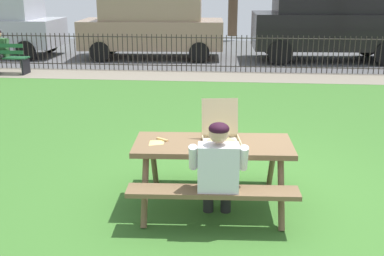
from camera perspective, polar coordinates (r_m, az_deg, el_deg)
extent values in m
cube|color=#396D29|center=(7.97, 6.67, -1.46)|extent=(28.00, 11.84, 0.02)
cube|color=gray|center=(13.01, 6.16, 6.07)|extent=(28.00, 1.40, 0.01)
cube|color=#515154|center=(17.15, 5.97, 8.85)|extent=(28.00, 7.00, 0.01)
cube|color=brown|center=(5.46, 2.53, -2.08)|extent=(1.83, 0.85, 0.06)
cube|color=brown|center=(5.02, 2.49, -7.62)|extent=(1.81, 0.37, 0.05)
cube|color=brown|center=(6.12, 2.48, -2.83)|extent=(1.81, 0.37, 0.05)
cylinder|color=brown|center=(5.27, -5.64, -7.43)|extent=(0.09, 0.44, 0.74)
cylinder|color=brown|center=(6.02, -4.58, -4.10)|extent=(0.09, 0.44, 0.74)
cylinder|color=brown|center=(5.28, 10.58, -7.61)|extent=(0.09, 0.44, 0.74)
cylinder|color=brown|center=(6.03, 9.52, -4.27)|extent=(0.09, 0.44, 0.74)
cube|color=tan|center=(5.41, 3.53, -1.86)|extent=(0.47, 0.47, 0.01)
cube|color=silver|center=(5.41, 3.53, -1.79)|extent=(0.44, 0.44, 0.00)
cube|color=tan|center=(5.21, 3.76, -2.32)|extent=(0.42, 0.07, 0.04)
cube|color=tan|center=(5.60, 3.32, -0.90)|extent=(0.42, 0.07, 0.04)
cube|color=tan|center=(5.39, 1.36, -1.62)|extent=(0.07, 0.42, 0.04)
cube|color=tan|center=(5.43, 5.68, -1.55)|extent=(0.07, 0.42, 0.04)
cube|color=tan|center=(5.54, 3.34, 1.39)|extent=(0.43, 0.16, 0.41)
cylinder|color=tan|center=(5.41, 3.53, -1.74)|extent=(0.36, 0.36, 0.01)
cylinder|color=#F1E16E|center=(5.41, 3.53, -1.67)|extent=(0.33, 0.33, 0.00)
pyramid|color=#F9DD72|center=(5.47, -4.24, -1.67)|extent=(0.23, 0.24, 0.01)
cube|color=tan|center=(5.54, -3.57, -1.37)|extent=(0.15, 0.11, 0.02)
cylinder|color=black|center=(5.49, 1.96, -7.82)|extent=(0.12, 0.12, 0.44)
cylinder|color=black|center=(5.20, 1.97, -6.33)|extent=(0.17, 0.43, 0.15)
cylinder|color=black|center=(5.49, 4.07, -7.85)|extent=(0.12, 0.12, 0.44)
cylinder|color=black|center=(5.20, 4.19, -6.35)|extent=(0.17, 0.43, 0.15)
cube|color=silver|center=(4.91, 3.15, -4.88)|extent=(0.43, 0.24, 0.52)
cylinder|color=silver|center=(4.92, 0.13, -3.50)|extent=(0.10, 0.21, 0.31)
cylinder|color=silver|center=(4.93, 6.19, -3.57)|extent=(0.10, 0.21, 0.31)
sphere|color=tan|center=(4.80, 3.23, -0.60)|extent=(0.21, 0.21, 0.21)
ellipsoid|color=black|center=(4.77, 3.24, -0.06)|extent=(0.21, 0.20, 0.12)
cylinder|color=#2D2823|center=(13.55, 6.25, 10.62)|extent=(18.83, 0.03, 0.03)
cylinder|color=#2D2823|center=(13.67, 6.14, 7.30)|extent=(18.83, 0.03, 0.03)
cylinder|color=#2D2823|center=(15.23, -21.90, 8.59)|extent=(0.02, 0.02, 1.03)
cylinder|color=#2D2823|center=(15.16, -21.42, 8.61)|extent=(0.02, 0.02, 1.03)
cylinder|color=#2D2823|center=(15.10, -20.94, 8.63)|extent=(0.02, 0.02, 1.03)
cylinder|color=#2D2823|center=(15.04, -20.45, 8.65)|extent=(0.02, 0.02, 1.03)
cylinder|color=#2D2823|center=(14.98, -19.96, 8.67)|extent=(0.02, 0.02, 1.03)
cylinder|color=#2D2823|center=(14.92, -19.47, 8.69)|extent=(0.02, 0.02, 1.03)
cylinder|color=#2D2823|center=(14.87, -18.97, 8.71)|extent=(0.02, 0.02, 1.03)
cylinder|color=#2D2823|center=(14.81, -18.46, 8.73)|extent=(0.02, 0.02, 1.03)
cylinder|color=#2D2823|center=(14.76, -17.96, 8.74)|extent=(0.02, 0.02, 1.03)
cylinder|color=#2D2823|center=(14.70, -17.45, 8.76)|extent=(0.02, 0.02, 1.03)
cylinder|color=#2D2823|center=(14.65, -16.93, 8.78)|extent=(0.02, 0.02, 1.03)
cylinder|color=#2D2823|center=(14.60, -16.42, 8.79)|extent=(0.02, 0.02, 1.03)
cylinder|color=#2D2823|center=(14.55, -15.89, 8.81)|extent=(0.02, 0.02, 1.03)
cylinder|color=#2D2823|center=(14.50, -15.37, 8.83)|extent=(0.02, 0.02, 1.03)
cylinder|color=#2D2823|center=(14.45, -14.84, 8.84)|extent=(0.02, 0.02, 1.03)
cylinder|color=#2D2823|center=(14.40, -14.31, 8.85)|extent=(0.02, 0.02, 1.03)
cylinder|color=#2D2823|center=(14.36, -13.77, 8.87)|extent=(0.02, 0.02, 1.03)
cylinder|color=#2D2823|center=(14.31, -13.23, 8.88)|extent=(0.02, 0.02, 1.03)
cylinder|color=#2D2823|center=(14.27, -12.69, 8.89)|extent=(0.02, 0.02, 1.03)
cylinder|color=#2D2823|center=(14.23, -12.14, 8.90)|extent=(0.02, 0.02, 1.03)
cylinder|color=#2D2823|center=(14.19, -11.60, 8.91)|extent=(0.02, 0.02, 1.03)
cylinder|color=#2D2823|center=(14.15, -11.04, 8.92)|extent=(0.02, 0.02, 1.03)
cylinder|color=#2D2823|center=(14.11, -10.49, 8.93)|extent=(0.02, 0.02, 1.03)
cylinder|color=#2D2823|center=(14.07, -9.93, 8.94)|extent=(0.02, 0.02, 1.03)
cylinder|color=#2D2823|center=(14.04, -9.37, 8.94)|extent=(0.02, 0.02, 1.03)
cylinder|color=#2D2823|center=(14.01, -8.81, 8.95)|extent=(0.02, 0.02, 1.03)
cylinder|color=#2D2823|center=(13.97, -8.24, 8.96)|extent=(0.02, 0.02, 1.03)
cylinder|color=#2D2823|center=(13.94, -7.67, 8.96)|extent=(0.02, 0.02, 1.03)
cylinder|color=#2D2823|center=(13.91, -7.10, 8.96)|extent=(0.02, 0.02, 1.03)
cylinder|color=#2D2823|center=(13.88, -6.52, 8.97)|extent=(0.02, 0.02, 1.03)
cylinder|color=#2D2823|center=(13.86, -5.95, 8.97)|extent=(0.02, 0.02, 1.03)
cylinder|color=#2D2823|center=(13.83, -5.37, 8.97)|extent=(0.02, 0.02, 1.03)
cylinder|color=#2D2823|center=(13.80, -4.79, 8.97)|extent=(0.02, 0.02, 1.03)
cylinder|color=#2D2823|center=(13.78, -4.21, 8.97)|extent=(0.02, 0.02, 1.03)
cylinder|color=#2D2823|center=(13.76, -3.62, 8.97)|extent=(0.02, 0.02, 1.03)
cylinder|color=#2D2823|center=(13.74, -3.03, 8.97)|extent=(0.02, 0.02, 1.03)
cylinder|color=#2D2823|center=(13.72, -2.45, 8.96)|extent=(0.02, 0.02, 1.03)
cylinder|color=#2D2823|center=(13.70, -1.86, 8.96)|extent=(0.02, 0.02, 1.03)
cylinder|color=#2D2823|center=(13.69, -1.27, 8.95)|extent=(0.02, 0.02, 1.03)
cylinder|color=#2D2823|center=(13.67, -0.67, 8.95)|extent=(0.02, 0.02, 1.03)
cylinder|color=#2D2823|center=(13.66, -0.08, 8.94)|extent=(0.02, 0.02, 1.03)
cylinder|color=#2D2823|center=(13.65, 0.52, 8.93)|extent=(0.02, 0.02, 1.03)
cylinder|color=#2D2823|center=(13.64, 1.11, 8.92)|extent=(0.02, 0.02, 1.03)
cylinder|color=#2D2823|center=(13.63, 1.71, 8.91)|extent=(0.02, 0.02, 1.03)
cylinder|color=#2D2823|center=(13.62, 2.30, 8.90)|extent=(0.02, 0.02, 1.03)
cylinder|color=#2D2823|center=(13.61, 2.90, 8.89)|extent=(0.02, 0.02, 1.03)
cylinder|color=#2D2823|center=(13.61, 3.50, 8.87)|extent=(0.02, 0.02, 1.03)
cylinder|color=#2D2823|center=(13.61, 4.10, 8.86)|extent=(0.02, 0.02, 1.03)
cylinder|color=#2D2823|center=(13.60, 4.70, 8.85)|extent=(0.02, 0.02, 1.03)
cylinder|color=#2D2823|center=(13.60, 5.30, 8.83)|extent=(0.02, 0.02, 1.03)
cylinder|color=#2D2823|center=(13.61, 5.89, 8.81)|extent=(0.02, 0.02, 1.03)
cylinder|color=#2D2823|center=(13.61, 6.49, 8.79)|extent=(0.02, 0.02, 1.03)
cylinder|color=#2D2823|center=(13.61, 7.09, 8.78)|extent=(0.02, 0.02, 1.03)
cylinder|color=#2D2823|center=(13.62, 7.69, 8.76)|extent=(0.02, 0.02, 1.03)
cylinder|color=#2D2823|center=(13.62, 8.28, 8.74)|extent=(0.02, 0.02, 1.03)
cylinder|color=#2D2823|center=(13.63, 8.88, 8.71)|extent=(0.02, 0.02, 1.03)
cylinder|color=#2D2823|center=(13.64, 9.48, 8.69)|extent=(0.02, 0.02, 1.03)
cylinder|color=#2D2823|center=(13.65, 10.07, 8.67)|extent=(0.02, 0.02, 1.03)
cylinder|color=#2D2823|center=(13.67, 10.66, 8.64)|extent=(0.02, 0.02, 1.03)
cylinder|color=#2D2823|center=(13.68, 11.25, 8.62)|extent=(0.02, 0.02, 1.03)
cylinder|color=#2D2823|center=(13.70, 11.85, 8.59)|extent=(0.02, 0.02, 1.03)
cylinder|color=#2D2823|center=(13.71, 12.43, 8.57)|extent=(0.02, 0.02, 1.03)
cylinder|color=#2D2823|center=(13.73, 13.02, 8.54)|extent=(0.02, 0.02, 1.03)
cylinder|color=#2D2823|center=(13.75, 13.61, 8.51)|extent=(0.02, 0.02, 1.03)
cylinder|color=#2D2823|center=(13.77, 14.19, 8.48)|extent=(0.02, 0.02, 1.03)
cylinder|color=#2D2823|center=(13.80, 14.77, 8.45)|extent=(0.02, 0.02, 1.03)
cylinder|color=#2D2823|center=(13.82, 15.35, 8.42)|extent=(0.02, 0.02, 1.03)
cylinder|color=#2D2823|center=(13.85, 15.93, 8.39)|extent=(0.02, 0.02, 1.03)
cylinder|color=#2D2823|center=(13.87, 16.51, 8.36)|extent=(0.02, 0.02, 1.03)
cylinder|color=#2D2823|center=(13.90, 17.08, 8.32)|extent=(0.02, 0.02, 1.03)
cylinder|color=#2D2823|center=(13.93, 17.65, 8.29)|extent=(0.02, 0.02, 1.03)
cylinder|color=#2D2823|center=(13.96, 18.22, 8.26)|extent=(0.02, 0.02, 1.03)
cylinder|color=#2D2823|center=(13.99, 18.78, 8.22)|extent=(0.02, 0.02, 1.03)
cylinder|color=#2D2823|center=(14.03, 19.35, 8.19)|extent=(0.02, 0.02, 1.03)
cylinder|color=#2D2823|center=(14.06, 19.91, 8.15)|extent=(0.02, 0.02, 1.03)
cylinder|color=#2D2823|center=(14.10, 20.46, 8.11)|extent=(0.02, 0.02, 1.03)
cylinder|color=#2D2823|center=(14.14, 21.02, 8.08)|extent=(0.02, 0.02, 1.03)
cylinder|color=#2D2823|center=(14.17, 21.57, 8.04)|extent=(0.02, 0.02, 1.03)
cube|color=#215932|center=(14.52, -21.72, 7.92)|extent=(1.60, 0.14, 0.04)
cube|color=#215932|center=(14.40, -21.98, 7.82)|extent=(1.60, 0.14, 0.04)
cube|color=black|center=(14.05, -19.22, 6.98)|extent=(0.06, 0.44, 0.44)
cylinder|color=black|center=(14.21, -21.93, 7.83)|extent=(0.18, 0.43, 0.15)
cube|color=#386638|center=(14.41, -21.97, 8.87)|extent=(0.43, 0.24, 0.52)
cylinder|color=#386638|center=(14.22, -21.20, 9.28)|extent=(0.10, 0.21, 0.31)
cube|color=#262D38|center=(17.22, -19.96, 13.55)|extent=(0.09, 1.56, 0.71)
cylinder|color=black|center=(16.30, -19.22, 8.69)|extent=(0.64, 0.13, 0.64)
cylinder|color=black|center=(17.95, -16.70, 9.66)|extent=(0.64, 0.13, 0.64)
cube|color=#9F7F67|center=(16.01, -4.76, 11.14)|extent=(4.69, 2.08, 0.90)
cube|color=#9F7F67|center=(15.94, -4.84, 14.25)|extent=(3.28, 1.78, 0.84)
cube|color=#262D38|center=(15.85, -0.99, 14.29)|extent=(0.12, 1.56, 0.71)
cylinder|color=black|center=(15.05, 0.87, 8.99)|extent=(0.64, 0.14, 0.64)
cylinder|color=black|center=(16.87, 1.01, 9.92)|extent=(0.64, 0.14, 0.64)
cylinder|color=black|center=(15.44, -10.96, 8.89)|extent=(0.64, 0.14, 0.64)
cylinder|color=black|center=(17.22, -9.61, 9.84)|extent=(0.64, 0.14, 0.64)
cube|color=black|center=(16.03, 15.90, 11.13)|extent=(4.78, 2.17, 1.10)
cylinder|color=black|center=(17.46, 20.20, 9.32)|extent=(0.76, 0.14, 0.76)
cylinder|color=black|center=(14.85, 10.48, 8.82)|extent=(0.76, 0.14, 0.76)
cylinder|color=black|center=(16.78, 9.59, 9.85)|extent=(0.76, 0.14, 0.76)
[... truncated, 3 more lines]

